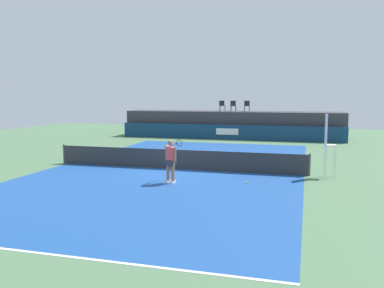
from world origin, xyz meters
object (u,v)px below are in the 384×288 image
at_px(umpire_chair, 328,141).
at_px(tennis_player, 171,160).
at_px(net_post_far, 309,165).
at_px(net_post_near, 64,154).
at_px(spectator_chair_left, 233,105).
at_px(spectator_chair_center, 247,105).
at_px(spectator_chair_far_left, 222,105).
at_px(tennis_ball, 246,183).

height_order(umpire_chair, tennis_player, umpire_chair).
bearing_deg(net_post_far, net_post_near, 180.00).
relative_size(net_post_far, tennis_player, 0.56).
bearing_deg(spectator_chair_left, spectator_chair_center, 6.37).
xyz_separation_m(spectator_chair_far_left, spectator_chair_left, (0.98, -0.17, 0.00)).
bearing_deg(spectator_chair_far_left, umpire_chair, -63.03).
height_order(spectator_chair_center, tennis_ball, spectator_chair_center).
bearing_deg(umpire_chair, tennis_ball, -144.20).
distance_m(spectator_chair_far_left, tennis_player, 18.61).
relative_size(umpire_chair, net_post_far, 2.76).
bearing_deg(umpire_chair, spectator_chair_far_left, 116.97).
relative_size(spectator_chair_far_left, spectator_chair_left, 1.00).
bearing_deg(tennis_player, net_post_far, 28.99).
distance_m(umpire_chair, tennis_player, 6.92).
distance_m(spectator_chair_center, umpire_chair, 16.48).
xyz_separation_m(net_post_near, tennis_ball, (9.93, -2.33, -0.46)).
distance_m(tennis_player, tennis_ball, 3.20).
height_order(spectator_chair_center, net_post_near, spectator_chair_center).
bearing_deg(tennis_player, spectator_chair_far_left, 95.13).
bearing_deg(net_post_far, spectator_chair_left, 111.91).
xyz_separation_m(spectator_chair_center, net_post_near, (-7.38, -15.39, -2.19)).
distance_m(spectator_chair_center, tennis_player, 18.50).
bearing_deg(net_post_near, tennis_player, -23.57).
height_order(spectator_chair_far_left, spectator_chair_center, same).
relative_size(spectator_chair_far_left, tennis_ball, 13.06).
distance_m(net_post_near, tennis_ball, 10.21).
xyz_separation_m(spectator_chair_center, net_post_far, (5.02, -15.39, -2.19)).
height_order(net_post_near, tennis_ball, net_post_near).
xyz_separation_m(spectator_chair_left, net_post_near, (-6.26, -15.26, -2.19)).
bearing_deg(tennis_ball, umpire_chair, 35.80).
xyz_separation_m(umpire_chair, tennis_ball, (-3.21, -2.32, -1.55)).
relative_size(spectator_chair_far_left, umpire_chair, 0.32).
bearing_deg(net_post_far, tennis_ball, -136.67).
distance_m(spectator_chair_left, tennis_ball, 18.17).
xyz_separation_m(spectator_chair_far_left, net_post_near, (-5.28, -15.43, -2.19)).
xyz_separation_m(spectator_chair_center, umpire_chair, (5.76, -15.40, -1.11)).
bearing_deg(net_post_near, net_post_far, 0.00).
xyz_separation_m(spectator_chair_left, net_post_far, (6.14, -15.26, -2.19)).
bearing_deg(spectator_chair_center, spectator_chair_far_left, 178.84).
relative_size(spectator_chair_center, tennis_player, 0.50).
distance_m(net_post_near, tennis_player, 7.58).
bearing_deg(net_post_near, spectator_chair_center, 64.37).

